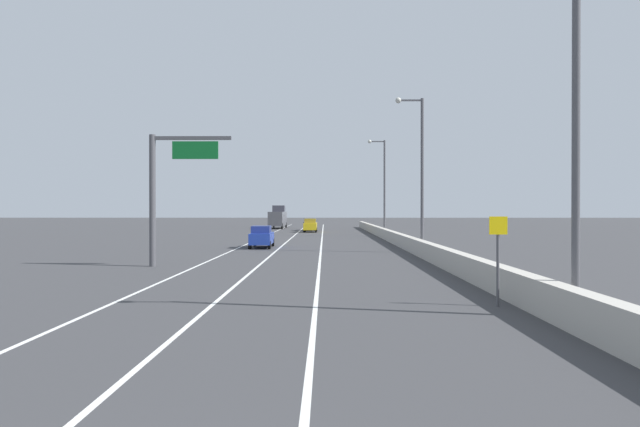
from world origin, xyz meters
The scene contains 14 objects.
ground_plane centered at (0.00, 64.00, 0.00)m, with size 320.00×320.00×0.00m, color #38383A.
lane_stripe_left centered at (-5.50, 55.00, 0.00)m, with size 0.16×130.00×0.00m, color silver.
lane_stripe_center centered at (-2.00, 55.00, 0.00)m, with size 0.16×130.00×0.00m, color silver.
lane_stripe_right centered at (1.50, 55.00, 0.00)m, with size 0.16×130.00×0.00m, color silver.
jersey_barrier_right centered at (8.49, 40.00, 0.55)m, with size 0.60×120.00×1.10m, color #B2ADA3.
overhead_sign_gantry centered at (-7.26, 27.72, 4.73)m, with size 4.68×0.36×7.50m.
speed_advisory_sign centered at (7.59, 14.58, 1.76)m, with size 0.60×0.11×3.00m.
lamp_post_right_near centered at (9.05, 12.59, 6.60)m, with size 2.14×0.44×11.65m.
lamp_post_right_second centered at (8.90, 38.12, 6.60)m, with size 2.14×0.44×11.65m.
lamp_post_right_third centered at (8.78, 63.65, 6.60)m, with size 2.14×0.44×11.65m.
car_yellow_0 centered at (-0.27, 77.02, 0.97)m, with size 1.94×4.56×1.95m.
car_black_1 centered at (-0.56, 83.70, 0.94)m, with size 1.86×4.78×1.89m.
car_blue_2 centered at (-3.54, 43.51, 0.93)m, with size 1.87×4.73×1.87m.
box_truck centered at (-6.33, 93.40, 1.81)m, with size 2.61×9.38×3.98m.
Camera 1 is at (1.81, -4.25, 3.22)m, focal length 31.68 mm.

